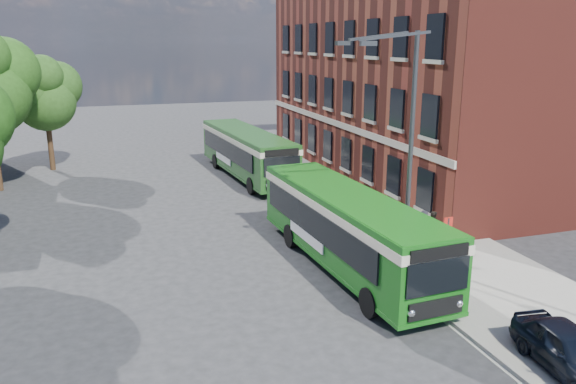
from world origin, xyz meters
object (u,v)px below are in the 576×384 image
object	(u,v)px
street_lamp	(403,146)
bus_front	(347,223)
bus_rear	(247,149)
parked_car	(570,350)

from	to	relation	value
street_lamp	bus_front	xyz separation A→B (m)	(-2.10, 0.23, -2.96)
bus_front	bus_rear	bearing A→B (deg)	90.11
bus_front	bus_rear	distance (m)	16.02
street_lamp	bus_rear	xyz separation A→B (m)	(-2.13, 16.25, -2.96)
bus_front	parked_car	size ratio (longest dim) A/B	3.19
bus_rear	bus_front	bearing A→B (deg)	-89.89
bus_front	bus_rear	world-z (taller)	same
street_lamp	parked_car	xyz separation A→B (m)	(0.50, -8.42, -4.01)
parked_car	bus_front	bearing A→B (deg)	112.82
bus_front	parked_car	xyz separation A→B (m)	(2.59, -8.64, -1.05)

